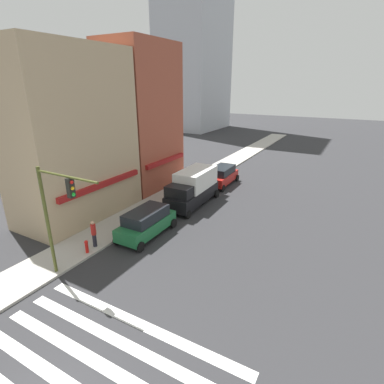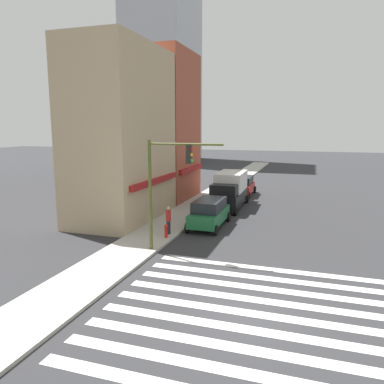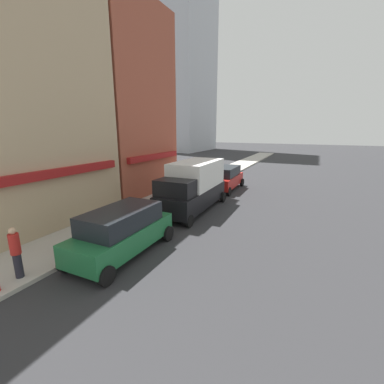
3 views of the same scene
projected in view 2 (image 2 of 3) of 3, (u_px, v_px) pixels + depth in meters
name	position (u px, v px, depth m)	size (l,w,h in m)	color
ground_plane	(249.00, 313.00, 13.97)	(200.00, 200.00, 0.00)	#2D2D30
sidewalk_left	(77.00, 286.00, 16.23)	(120.00, 3.00, 0.15)	#B2ADA3
crosswalk_stripes	(249.00, 313.00, 13.96)	(9.88, 10.80, 0.01)	silver
storefront_row	(144.00, 131.00, 30.96)	(16.54, 5.30, 13.73)	tan
tower_distant	(162.00, 28.00, 74.47)	(15.62, 11.98, 52.87)	#B2B7C1
traffic_signal	(166.00, 178.00, 19.96)	(0.32, 4.14, 6.19)	#474C1E
suv_green	(209.00, 212.00, 25.96)	(4.72, 2.12, 1.94)	#1E6638
box_truck_black	(230.00, 190.00, 32.06)	(6.25, 2.42, 3.04)	black
suv_red	(243.00, 185.00, 38.05)	(4.75, 2.12, 1.94)	#B21E19
pedestrian_red_jacket	(168.00, 220.00, 23.67)	(0.32, 0.32, 1.77)	#23232D
fire_hydrant	(166.00, 230.00, 22.95)	(0.24, 0.24, 0.84)	red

